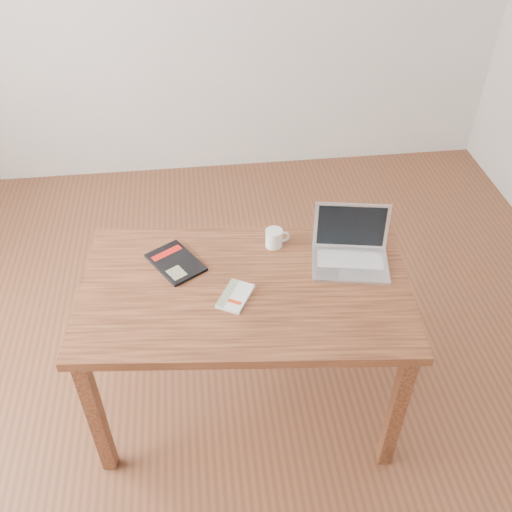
{
  "coord_description": "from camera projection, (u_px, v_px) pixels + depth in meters",
  "views": [
    {
      "loc": [
        -0.12,
        -1.69,
        2.29
      ],
      "look_at": [
        0.09,
        -0.04,
        0.85
      ],
      "focal_mm": 40.0,
      "sensor_mm": 36.0,
      "label": 1
    }
  ],
  "objects": [
    {
      "name": "coffee_mug",
      "position": [
        275.0,
        238.0,
        2.38
      ],
      "size": [
        0.11,
        0.07,
        0.08
      ],
      "rotation": [
        0.0,
        0.0,
        0.07
      ],
      "color": "white",
      "rests_on": "desk"
    },
    {
      "name": "room",
      "position": [
        208.0,
        136.0,
        1.88
      ],
      "size": [
        4.04,
        4.04,
        2.7
      ],
      "color": "brown",
      "rests_on": "ground"
    },
    {
      "name": "desk",
      "position": [
        245.0,
        303.0,
        2.27
      ],
      "size": [
        1.36,
        0.86,
        0.75
      ],
      "rotation": [
        0.0,
        0.0,
        -0.1
      ],
      "color": "#5C311B",
      "rests_on": "ground"
    },
    {
      "name": "white_guidebook",
      "position": [
        235.0,
        296.0,
        2.16
      ],
      "size": [
        0.16,
        0.19,
        0.01
      ],
      "rotation": [
        0.0,
        0.0,
        -0.49
      ],
      "color": "silver",
      "rests_on": "desk"
    },
    {
      "name": "laptop",
      "position": [
        350.0,
        250.0,
        2.31
      ],
      "size": [
        0.34,
        0.29,
        0.22
      ],
      "rotation": [
        0.0,
        0.0,
        -0.19
      ],
      "color": "silver",
      "rests_on": "desk"
    },
    {
      "name": "black_guidebook",
      "position": [
        176.0,
        262.0,
        2.31
      ],
      "size": [
        0.26,
        0.28,
        0.01
      ],
      "rotation": [
        0.0,
        0.0,
        0.56
      ],
      "color": "black",
      "rests_on": "desk"
    }
  ]
}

